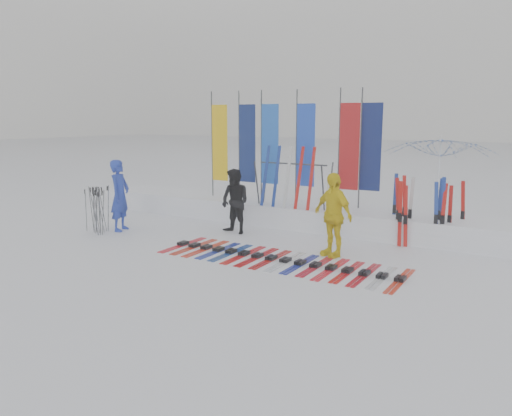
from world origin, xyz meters
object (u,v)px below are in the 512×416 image
Objects in this scene: person_blue at (120,195)px; tent_canopy at (437,183)px; person_black at (235,201)px; ski_rack at (293,178)px; person_yellow at (333,215)px; ski_row at (278,259)px.

person_blue is 8.52m from tent_canopy.
tent_canopy is at bearing -76.91° from person_blue.
tent_canopy is (4.45, 3.09, 0.44)m from person_black.
ski_rack is (0.99, 1.37, 0.53)m from person_black.
person_yellow is at bearing -102.41° from person_blue.
person_blue is at bearing -150.51° from person_yellow.
person_yellow is at bearing -2.96° from person_black.
person_blue is at bearing -149.01° from tent_canopy.
person_black is (2.85, 1.29, -0.11)m from person_blue.
ski_rack is (3.84, 2.67, 0.43)m from person_blue.
ski_rack reaches higher than person_black.
person_blue is 5.91m from person_yellow.
ski_rack is at bearing -153.58° from tent_canopy.
person_blue is at bearing -145.24° from ski_rack.
person_yellow is 4.09m from tent_canopy.
person_blue reaches higher than person_black.
person_yellow reaches higher than ski_row.
ski_rack is at bearing 111.52° from ski_row.
person_yellow is 1.55m from ski_row.
person_black is 0.32× the size of ski_row.
ski_rack is (-1.21, 3.07, 1.35)m from ski_row.
ski_row is at bearing -106.73° from person_yellow.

